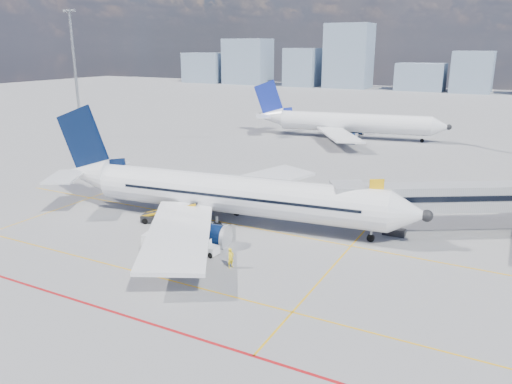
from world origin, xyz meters
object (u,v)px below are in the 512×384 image
second_aircraft (346,123)px  baggage_tug (206,247)px  belt_loader (164,217)px  cargo_dolly (162,244)px  main_aircraft (221,194)px  ramp_worker (231,258)px

second_aircraft → baggage_tug: 64.61m
baggage_tug → belt_loader: 10.05m
second_aircraft → belt_loader: size_ratio=6.19×
baggage_tug → belt_loader: size_ratio=0.33×
cargo_dolly → main_aircraft: bearing=79.6°
baggage_tug → ramp_worker: ramp_worker is taller
second_aircraft → baggage_tug: size_ratio=18.52×
main_aircraft → cargo_dolly: 10.40m
cargo_dolly → belt_loader: 8.73m
second_aircraft → cargo_dolly: (4.08, -66.14, -2.14)m
cargo_dolly → ramp_worker: (6.98, 0.56, -0.18)m
belt_loader → baggage_tug: bearing=-45.5°
second_aircraft → main_aircraft: bearing=-94.8°
baggage_tug → ramp_worker: 3.77m
main_aircraft → belt_loader: (-5.30, -3.18, -2.54)m
belt_loader → cargo_dolly: bearing=-69.1°
main_aircraft → baggage_tug: 9.19m
belt_loader → ramp_worker: size_ratio=3.63×
cargo_dolly → baggage_tug: bearing=20.1°
second_aircraft → cargo_dolly: size_ratio=10.60×
second_aircraft → belt_loader: (-1.14, -59.15, -2.54)m
second_aircraft → cargo_dolly: second_aircraft is taller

